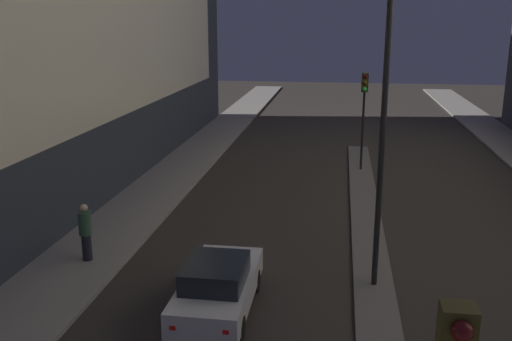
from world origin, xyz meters
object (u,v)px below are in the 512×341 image
Objects in this scene: street_lamp at (386,73)px; pedestrian_on_left_sidewalk at (86,231)px; traffic_light_mid at (364,100)px; car_left_lane at (218,286)px.

pedestrian_on_left_sidewalk is at bearing 177.69° from street_lamp.
traffic_light_mid is at bearing 90.00° from street_lamp.
traffic_light_mid is at bearing 74.78° from car_left_lane.
street_lamp is at bearing -90.00° from traffic_light_mid.
traffic_light_mid is 1.14× the size of car_left_lane.
car_left_lane is (-4.02, -2.09, -5.20)m from street_lamp.
traffic_light_mid reaches higher than pedestrian_on_left_sidewalk.
traffic_light_mid reaches higher than car_left_lane.
traffic_light_mid is 2.62× the size of pedestrian_on_left_sidewalk.
pedestrian_on_left_sidewalk is (-8.64, 0.35, -4.90)m from street_lamp.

